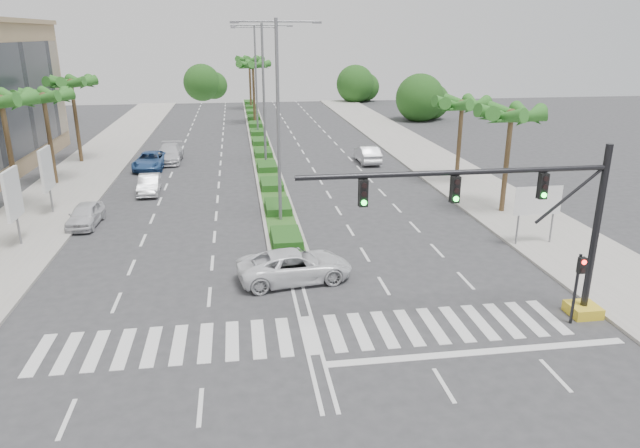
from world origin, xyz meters
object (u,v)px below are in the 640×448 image
Objects in this scene: car_parked_b at (149,184)px; car_right at (367,154)px; car_parked_c at (151,161)px; car_parked_d at (169,153)px; car_crossing at (295,266)px; car_parked_a at (85,215)px.

car_parked_b is 0.88× the size of car_right.
car_parked_c is at bearing -0.66° from car_right.
car_parked_d reaches higher than car_crossing.
car_parked_b is 0.77× the size of car_crossing.
car_parked_a is 7.66m from car_parked_b.
car_parked_c is 2.95m from car_parked_d.
car_parked_c is at bearing 94.33° from car_parked_b.
car_crossing is (9.89, -25.29, 0.02)m from car_parked_c.
car_parked_d is 29.19m from car_crossing.
car_parked_c is (1.89, 15.29, 0.04)m from car_parked_a.
car_parked_a is 25.83m from car_right.
car_parked_c is 27.15m from car_crossing.
car_parked_b is 19.82m from car_right.
car_right reaches higher than car_parked_b.
car_crossing is (8.93, -17.11, 0.07)m from car_parked_b.
car_right is (18.17, 7.90, 0.10)m from car_parked_b.
car_parked_d is at bearing 82.35° from car_parked_a.
car_parked_d is at bearing 8.97° from car_crossing.
car_parked_d is at bearing 85.61° from car_parked_b.
car_crossing is 1.15× the size of car_right.
car_right is at bearing 3.38° from car_parked_c.
car_parked_a is 0.75× the size of car_crossing.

